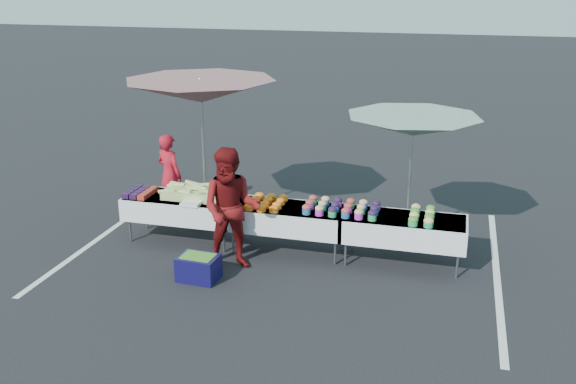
% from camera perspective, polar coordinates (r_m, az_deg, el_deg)
% --- Properties ---
extents(ground, '(80.00, 80.00, 0.00)m').
position_cam_1_polar(ground, '(10.31, 0.00, -5.26)').
color(ground, black).
extents(stripe_left, '(0.10, 5.00, 0.00)m').
position_cam_1_polar(stripe_left, '(11.50, -15.62, -3.36)').
color(stripe_left, silver).
rests_on(stripe_left, ground).
extents(stripe_right, '(0.10, 5.00, 0.00)m').
position_cam_1_polar(stripe_right, '(10.04, 18.05, -6.94)').
color(stripe_right, silver).
rests_on(stripe_right, ground).
extents(table_left, '(1.86, 0.81, 0.75)m').
position_cam_1_polar(table_left, '(10.67, -9.38, -1.30)').
color(table_left, white).
rests_on(table_left, ground).
extents(table_center, '(1.86, 0.81, 0.75)m').
position_cam_1_polar(table_center, '(10.09, 0.00, -2.24)').
color(table_center, white).
rests_on(table_center, ground).
extents(table_right, '(1.86, 0.81, 0.75)m').
position_cam_1_polar(table_right, '(9.81, 10.23, -3.19)').
color(table_right, white).
rests_on(table_right, ground).
extents(berry_punnets, '(0.40, 0.54, 0.08)m').
position_cam_1_polar(berry_punnets, '(10.85, -12.99, -0.03)').
color(berry_punnets, black).
rests_on(berry_punnets, table_left).
extents(corn_pile, '(1.16, 0.57, 0.26)m').
position_cam_1_polar(corn_pile, '(10.52, -8.16, -0.05)').
color(corn_pile, '#9DAD59').
rests_on(corn_pile, table_left).
extents(plastic_bags, '(0.30, 0.25, 0.05)m').
position_cam_1_polar(plastic_bags, '(10.23, -8.59, -1.01)').
color(plastic_bags, white).
rests_on(plastic_bags, table_left).
extents(carrot_bowls, '(0.55, 0.69, 0.11)m').
position_cam_1_polar(carrot_bowls, '(10.09, -1.93, -0.93)').
color(carrot_bowls, orange).
rests_on(carrot_bowls, table_center).
extents(potato_cups, '(1.14, 0.58, 0.16)m').
position_cam_1_polar(potato_cups, '(9.83, 4.79, -1.35)').
color(potato_cups, '#205D99').
rests_on(potato_cups, table_right).
extents(bean_baskets, '(0.36, 0.68, 0.15)m').
position_cam_1_polar(bean_baskets, '(9.70, 11.83, -2.04)').
color(bean_baskets, '#269851').
rests_on(bean_baskets, table_right).
extents(vendor, '(0.65, 0.55, 1.52)m').
position_cam_1_polar(vendor, '(11.79, -10.49, 1.50)').
color(vendor, '#B01423').
rests_on(vendor, ground).
extents(customer, '(1.01, 0.85, 1.85)m').
position_cam_1_polar(customer, '(9.49, -5.07, -1.51)').
color(customer, maroon).
rests_on(customer, ground).
extents(umbrella_left, '(2.83, 2.83, 2.60)m').
position_cam_1_polar(umbrella_left, '(10.81, -7.75, 8.79)').
color(umbrella_left, black).
rests_on(umbrella_left, ground).
extents(umbrella_right, '(2.46, 2.46, 2.17)m').
position_cam_1_polar(umbrella_right, '(10.16, 11.04, 5.72)').
color(umbrella_right, black).
rests_on(umbrella_right, ground).
extents(storage_bin, '(0.59, 0.45, 0.37)m').
position_cam_1_polar(storage_bin, '(9.41, -7.96, -6.64)').
color(storage_bin, '#0F0C3C').
rests_on(storage_bin, ground).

